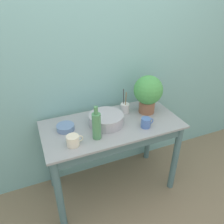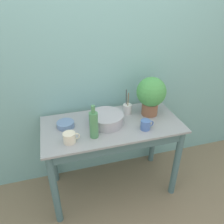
# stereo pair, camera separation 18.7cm
# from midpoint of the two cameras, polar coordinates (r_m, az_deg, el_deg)

# --- Properties ---
(ground_plane) EXTENTS (12.00, 12.00, 0.00)m
(ground_plane) POSITION_cam_midpoint_polar(r_m,az_deg,el_deg) (2.28, 4.84, -24.01)
(ground_plane) COLOR #7F7056
(wall_back) EXTENTS (6.00, 0.05, 2.40)m
(wall_back) POSITION_cam_midpoint_polar(r_m,az_deg,el_deg) (2.06, -0.11, 11.87)
(wall_back) COLOR #7AB2B2
(wall_back) RESTS_ON ground_plane
(counter_table) EXTENTS (1.23, 0.60, 0.78)m
(counter_table) POSITION_cam_midpoint_polar(r_m,az_deg,el_deg) (2.01, 2.87, -7.51)
(counter_table) COLOR slate
(counter_table) RESTS_ON ground_plane
(potted_plant) EXTENTS (0.27, 0.27, 0.37)m
(potted_plant) POSITION_cam_midpoint_polar(r_m,az_deg,el_deg) (2.03, 12.81, 4.57)
(potted_plant) COLOR #8C5B42
(potted_plant) RESTS_ON counter_table
(bowl_wash_large) EXTENTS (0.30, 0.30, 0.10)m
(bowl_wash_large) POSITION_cam_midpoint_polar(r_m,az_deg,el_deg) (1.91, 1.31, -1.91)
(bowl_wash_large) COLOR #A8A8B2
(bowl_wash_large) RESTS_ON counter_table
(bottle_tall) EXTENTS (0.07, 0.07, 0.28)m
(bottle_tall) POSITION_cam_midpoint_polar(r_m,az_deg,el_deg) (1.71, -1.67, -3.33)
(bottle_tall) COLOR #4C8C59
(bottle_tall) RESTS_ON counter_table
(mug_cream) EXTENTS (0.13, 0.10, 0.08)m
(mug_cream) POSITION_cam_midpoint_polar(r_m,az_deg,el_deg) (1.71, -7.93, -6.77)
(mug_cream) COLOR beige
(mug_cream) RESTS_ON counter_table
(mug_blue) EXTENTS (0.12, 0.08, 0.09)m
(mug_blue) POSITION_cam_midpoint_polar(r_m,az_deg,el_deg) (1.88, 11.63, -3.37)
(mug_blue) COLOR #4C70B7
(mug_blue) RESTS_ON counter_table
(bowl_small_blue) EXTENTS (0.15, 0.15, 0.05)m
(bowl_small_blue) POSITION_cam_midpoint_polar(r_m,az_deg,el_deg) (1.91, -9.31, -3.31)
(bowl_small_blue) COLOR #6684B2
(bowl_small_blue) RESTS_ON counter_table
(utensil_cup) EXTENTS (0.08, 0.08, 0.24)m
(utensil_cup) POSITION_cam_midpoint_polar(r_m,az_deg,el_deg) (2.08, 6.60, 0.81)
(utensil_cup) COLOR silver
(utensil_cup) RESTS_ON counter_table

